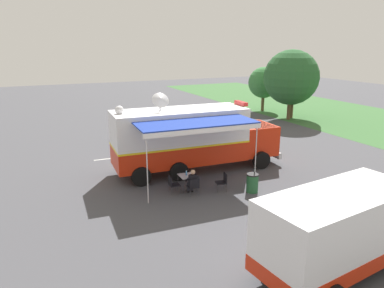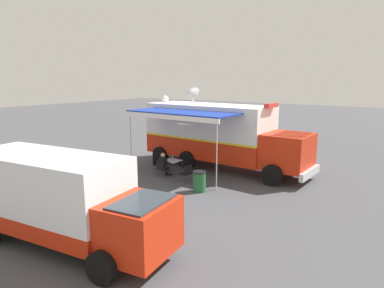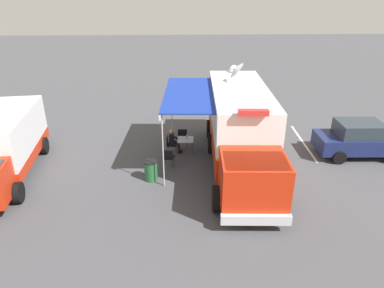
{
  "view_description": "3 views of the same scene",
  "coord_description": "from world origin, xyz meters",
  "px_view_note": "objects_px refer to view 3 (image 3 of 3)",
  "views": [
    {
      "loc": [
        17.41,
        -7.25,
        6.85
      ],
      "look_at": [
        0.32,
        0.57,
        1.61
      ],
      "focal_mm": 33.55,
      "sensor_mm": 36.0,
      "label": 1
    },
    {
      "loc": [
        16.11,
        9.77,
        4.91
      ],
      "look_at": [
        1.15,
        -0.33,
        1.41
      ],
      "focal_mm": 31.68,
      "sensor_mm": 36.0,
      "label": 2
    },
    {
      "loc": [
        2.81,
        15.09,
        7.6
      ],
      "look_at": [
        2.24,
        0.84,
        1.14
      ],
      "focal_mm": 32.06,
      "sensor_mm": 36.0,
      "label": 3
    }
  ],
  "objects_px": {
    "trash_bin": "(151,170)",
    "support_truck": "(5,145)",
    "water_bottle": "(187,137)",
    "command_truck": "(240,126)",
    "car_behind_truck": "(360,139)",
    "folding_table": "(185,140)",
    "folding_chair_at_table": "(170,143)",
    "folding_chair_beside_table": "(182,137)",
    "seated_responder": "(173,140)",
    "folding_chair_spare_by_truck": "(168,157)"
  },
  "relations": [
    {
      "from": "folding_chair_at_table",
      "to": "water_bottle",
      "type": "bearing_deg",
      "value": 178.73
    },
    {
      "from": "folding_chair_at_table",
      "to": "seated_responder",
      "type": "bearing_deg",
      "value": 177.14
    },
    {
      "from": "support_truck",
      "to": "folding_table",
      "type": "bearing_deg",
      "value": -166.66
    },
    {
      "from": "folding_chair_beside_table",
      "to": "support_truck",
      "type": "distance_m",
      "value": 8.28
    },
    {
      "from": "water_bottle",
      "to": "trash_bin",
      "type": "xyz_separation_m",
      "value": [
        1.63,
        2.72,
        -0.38
      ]
    },
    {
      "from": "command_truck",
      "to": "car_behind_truck",
      "type": "relative_size",
      "value": 2.26
    },
    {
      "from": "folding_chair_beside_table",
      "to": "seated_responder",
      "type": "height_order",
      "value": "seated_responder"
    },
    {
      "from": "command_truck",
      "to": "folding_table",
      "type": "distance_m",
      "value": 3.09
    },
    {
      "from": "water_bottle",
      "to": "folding_chair_beside_table",
      "type": "distance_m",
      "value": 0.91
    },
    {
      "from": "water_bottle",
      "to": "folding_chair_at_table",
      "type": "distance_m",
      "value": 0.93
    },
    {
      "from": "water_bottle",
      "to": "folding_chair_spare_by_truck",
      "type": "distance_m",
      "value": 1.79
    },
    {
      "from": "folding_chair_spare_by_truck",
      "to": "water_bottle",
      "type": "bearing_deg",
      "value": -120.61
    },
    {
      "from": "command_truck",
      "to": "seated_responder",
      "type": "xyz_separation_m",
      "value": [
        3.05,
        -1.45,
        -1.29
      ]
    },
    {
      "from": "folding_chair_at_table",
      "to": "folding_chair_spare_by_truck",
      "type": "relative_size",
      "value": 1.0
    },
    {
      "from": "water_bottle",
      "to": "car_behind_truck",
      "type": "xyz_separation_m",
      "value": [
        -8.48,
        0.71,
        0.05
      ]
    },
    {
      "from": "folding_chair_at_table",
      "to": "trash_bin",
      "type": "xyz_separation_m",
      "value": [
        0.76,
        2.74,
        -0.06
      ]
    },
    {
      "from": "command_truck",
      "to": "folding_chair_beside_table",
      "type": "bearing_deg",
      "value": -41.12
    },
    {
      "from": "trash_bin",
      "to": "support_truck",
      "type": "relative_size",
      "value": 0.13
    },
    {
      "from": "water_bottle",
      "to": "trash_bin",
      "type": "bearing_deg",
      "value": 59.15
    },
    {
      "from": "trash_bin",
      "to": "folding_chair_at_table",
      "type": "bearing_deg",
      "value": -105.42
    },
    {
      "from": "command_truck",
      "to": "water_bottle",
      "type": "relative_size",
      "value": 42.86
    },
    {
      "from": "folding_table",
      "to": "folding_chair_at_table",
      "type": "distance_m",
      "value": 0.82
    },
    {
      "from": "folding_chair_beside_table",
      "to": "trash_bin",
      "type": "height_order",
      "value": "trash_bin"
    },
    {
      "from": "folding_chair_beside_table",
      "to": "folding_chair_spare_by_truck",
      "type": "relative_size",
      "value": 1.0
    },
    {
      "from": "trash_bin",
      "to": "support_truck",
      "type": "height_order",
      "value": "support_truck"
    },
    {
      "from": "command_truck",
      "to": "folding_chair_beside_table",
      "type": "distance_m",
      "value": 3.72
    },
    {
      "from": "water_bottle",
      "to": "support_truck",
      "type": "height_order",
      "value": "support_truck"
    },
    {
      "from": "folding_table",
      "to": "support_truck",
      "type": "distance_m",
      "value": 8.16
    },
    {
      "from": "folding_chair_at_table",
      "to": "folding_table",
      "type": "bearing_deg",
      "value": 176.51
    },
    {
      "from": "folding_table",
      "to": "trash_bin",
      "type": "xyz_separation_m",
      "value": [
        1.56,
        2.69,
        -0.22
      ]
    },
    {
      "from": "trash_bin",
      "to": "car_behind_truck",
      "type": "xyz_separation_m",
      "value": [
        -10.1,
        -2.02,
        0.42
      ]
    },
    {
      "from": "water_bottle",
      "to": "car_behind_truck",
      "type": "relative_size",
      "value": 0.05
    },
    {
      "from": "folding_chair_at_table",
      "to": "folding_chair_beside_table",
      "type": "xyz_separation_m",
      "value": [
        -0.65,
        -0.8,
        0.0
      ]
    },
    {
      "from": "folding_chair_at_table",
      "to": "support_truck",
      "type": "distance_m",
      "value": 7.42
    },
    {
      "from": "folding_table",
      "to": "folding_chair_at_table",
      "type": "relative_size",
      "value": 0.96
    },
    {
      "from": "folding_table",
      "to": "car_behind_truck",
      "type": "xyz_separation_m",
      "value": [
        -8.55,
        0.68,
        0.21
      ]
    },
    {
      "from": "car_behind_truck",
      "to": "trash_bin",
      "type": "bearing_deg",
      "value": 11.3
    },
    {
      "from": "water_bottle",
      "to": "seated_responder",
      "type": "xyz_separation_m",
      "value": [
        0.68,
        -0.01,
        -0.18
      ]
    },
    {
      "from": "command_truck",
      "to": "support_truck",
      "type": "height_order",
      "value": "command_truck"
    },
    {
      "from": "command_truck",
      "to": "folding_chair_at_table",
      "type": "relative_size",
      "value": 11.03
    },
    {
      "from": "command_truck",
      "to": "trash_bin",
      "type": "height_order",
      "value": "command_truck"
    },
    {
      "from": "trash_bin",
      "to": "folding_table",
      "type": "bearing_deg",
      "value": -120.01
    },
    {
      "from": "seated_responder",
      "to": "folding_chair_at_table",
      "type": "bearing_deg",
      "value": -2.86
    },
    {
      "from": "car_behind_truck",
      "to": "folding_chair_spare_by_truck",
      "type": "bearing_deg",
      "value": 4.96
    },
    {
      "from": "folding_chair_spare_by_truck",
      "to": "support_truck",
      "type": "bearing_deg",
      "value": 3.12
    },
    {
      "from": "folding_chair_at_table",
      "to": "seated_responder",
      "type": "relative_size",
      "value": 0.7
    },
    {
      "from": "folding_table",
      "to": "water_bottle",
      "type": "xyz_separation_m",
      "value": [
        -0.07,
        -0.03,
        0.16
      ]
    },
    {
      "from": "folding_table",
      "to": "folding_chair_at_table",
      "type": "xyz_separation_m",
      "value": [
        0.8,
        -0.05,
        -0.16
      ]
    },
    {
      "from": "folding_chair_at_table",
      "to": "folding_chair_spare_by_truck",
      "type": "bearing_deg",
      "value": 88.94
    },
    {
      "from": "command_truck",
      "to": "support_truck",
      "type": "relative_size",
      "value": 1.37
    }
  ]
}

